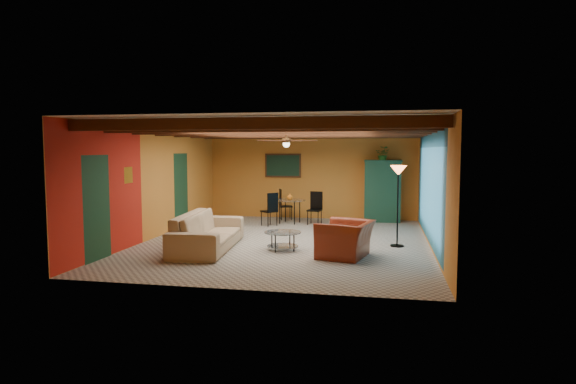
% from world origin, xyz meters
% --- Properties ---
extents(room, '(6.52, 8.01, 2.71)m').
position_xyz_m(room, '(0.00, 0.11, 2.36)').
color(room, gray).
rests_on(room, ground).
extents(sofa, '(1.29, 2.77, 0.78)m').
position_xyz_m(sofa, '(-1.50, -1.16, 0.39)').
color(sofa, tan).
rests_on(sofa, ground).
extents(armchair, '(1.20, 1.31, 0.72)m').
position_xyz_m(armchair, '(1.49, -1.39, 0.36)').
color(armchair, maroon).
rests_on(armchair, ground).
extents(coffee_table, '(1.05, 1.05, 0.41)m').
position_xyz_m(coffee_table, '(0.12, -0.98, 0.20)').
color(coffee_table, silver).
rests_on(coffee_table, ground).
extents(dining_table, '(2.12, 2.12, 0.95)m').
position_xyz_m(dining_table, '(-0.46, 2.81, 0.48)').
color(dining_table, silver).
rests_on(dining_table, ground).
extents(armoire, '(1.03, 0.53, 1.78)m').
position_xyz_m(armoire, '(2.20, 3.70, 0.89)').
color(armoire, brown).
rests_on(armoire, ground).
extents(floor_lamp, '(0.48, 0.48, 1.81)m').
position_xyz_m(floor_lamp, '(2.54, -0.10, 0.91)').
color(floor_lamp, black).
rests_on(floor_lamp, ground).
extents(ceiling_fan, '(1.50, 1.50, 0.44)m').
position_xyz_m(ceiling_fan, '(0.00, 0.00, 2.36)').
color(ceiling_fan, '#472614').
rests_on(ceiling_fan, ceiling).
extents(painting, '(1.05, 0.03, 0.65)m').
position_xyz_m(painting, '(-0.90, 3.96, 1.65)').
color(painting, black).
rests_on(painting, wall_back).
extents(potted_plant, '(0.51, 0.47, 0.46)m').
position_xyz_m(potted_plant, '(2.20, 3.70, 2.01)').
color(potted_plant, '#26661E').
rests_on(potted_plant, armoire).
extents(vase, '(0.22, 0.22, 0.19)m').
position_xyz_m(vase, '(-0.46, 2.81, 1.05)').
color(vase, orange).
rests_on(vase, dining_table).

